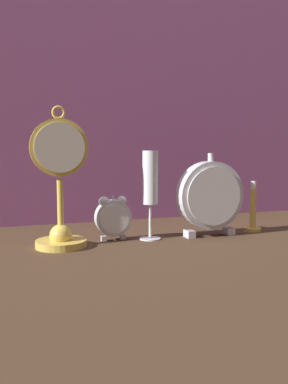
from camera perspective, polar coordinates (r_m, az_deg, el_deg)
The scene contains 7 objects.
ground_plane at distance 1.01m, azimuth 1.51°, elevation -6.71°, with size 4.00×4.00×0.00m, color #422D1E.
fabric_backdrop_drape at distance 1.31m, azimuth -3.66°, elevation 12.65°, with size 1.48×0.01×0.75m, color #8E4C7F.
pocket_watch_on_stand at distance 0.96m, azimuth -11.11°, elevation -0.39°, with size 0.13×0.11×0.31m.
alarm_clock_twin_bell at distance 1.02m, azimuth -4.15°, elevation -3.21°, with size 0.09×0.03×0.11m.
mantel_clock_silver at distance 1.08m, azimuth 8.83°, elevation -0.53°, with size 0.17×0.04×0.21m.
champagne_flute at distance 1.03m, azimuth 1.02°, elevation 1.04°, with size 0.05×0.05×0.22m.
brass_candlestick at distance 1.17m, azimuth 14.30°, elevation -3.02°, with size 0.05×0.05×0.13m.
Camera 1 is at (-0.35, -0.92, 0.22)m, focal length 40.00 mm.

